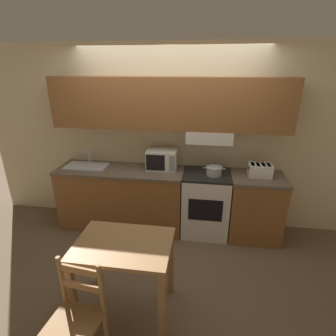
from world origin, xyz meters
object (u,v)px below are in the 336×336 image
toaster (260,170)px  chair_left_of_table (75,320)px  dining_table (124,256)px  cooking_pot (214,170)px  microwave (162,159)px  sink_basin (86,166)px  stove_range (205,203)px

toaster → chair_left_of_table: bearing=-129.7°
chair_left_of_table → dining_table: bearing=72.8°
cooking_pot → microwave: 0.73m
dining_table → cooking_pot: bearing=59.6°
cooking_pot → microwave: microwave is taller
sink_basin → stove_range: bearing=0.1°
microwave → toaster: (1.31, -0.08, -0.06)m
cooking_pot → microwave: size_ratio=0.71×
sink_basin → chair_left_of_table: (0.74, -1.96, -0.49)m
dining_table → sink_basin: bearing=124.5°
cooking_pot → dining_table: (-0.82, -1.39, -0.34)m
toaster → chair_left_of_table: toaster is taller
stove_range → sink_basin: (-1.71, -0.00, 0.47)m
dining_table → chair_left_of_table: 0.62m
microwave → cooking_pot: bearing=-9.9°
stove_range → dining_table: 1.61m
microwave → toaster: bearing=-3.3°
microwave → chair_left_of_table: microwave is taller
sink_basin → microwave: bearing=5.1°
cooking_pot → sink_basin: (-1.80, 0.03, -0.05)m
cooking_pot → chair_left_of_table: 2.26m
toaster → sink_basin: 2.39m
cooking_pot → dining_table: size_ratio=0.34×
toaster → microwave: bearing=176.7°
cooking_pot → sink_basin: 1.80m
stove_range → microwave: size_ratio=2.20×
toaster → sink_basin: bearing=-179.5°
toaster → dining_table: toaster is taller
stove_range → cooking_pot: (0.09, -0.03, 0.51)m
microwave → sink_basin: microwave is taller
stove_range → chair_left_of_table: stove_range is taller
toaster → chair_left_of_table: (-1.64, -1.98, -0.56)m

